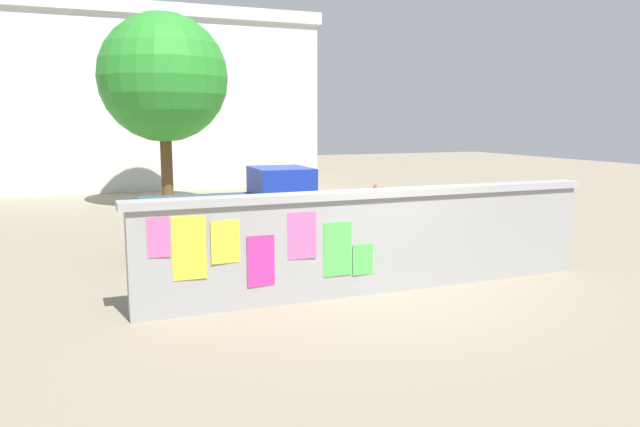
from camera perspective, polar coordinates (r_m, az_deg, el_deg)
ground at (r=17.69m, az=-6.61°, el=-0.61°), size 60.00×60.00×0.00m
poster_wall at (r=10.17m, az=5.51°, el=-2.46°), size 8.28×0.42×1.73m
auto_rickshaw_truck at (r=13.11m, az=-7.85°, el=0.08°), size 3.66×1.66×1.85m
motorcycle at (r=13.66m, az=9.50°, el=-1.47°), size 1.90×0.56×0.87m
bicycle_near at (r=15.74m, az=7.05°, el=-0.44°), size 1.71×0.44×0.95m
person_walking at (r=11.94m, az=9.83°, el=-0.41°), size 0.48×0.48×1.62m
person_bystander at (r=12.24m, az=5.50°, el=-0.09°), size 0.47×0.47×1.62m
tree_roadside at (r=20.89m, az=-14.54°, el=12.25°), size 4.19×4.19×6.34m
building_background at (r=28.66m, az=-15.58°, el=10.22°), size 13.78×6.73×7.47m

